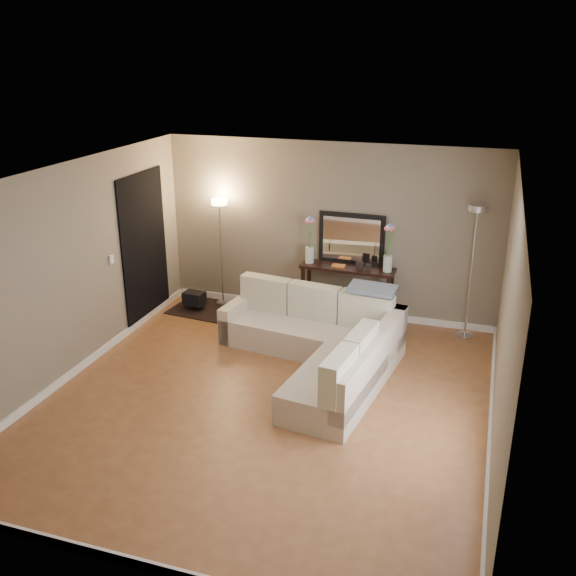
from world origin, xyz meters
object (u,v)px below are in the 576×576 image
(floor_lamp_lit, at_px, (221,231))
(console_table, at_px, (341,290))
(floor_lamp_unlit, at_px, (474,245))
(sectional_sofa, at_px, (322,343))

(floor_lamp_lit, bearing_deg, console_table, -1.29)
(console_table, bearing_deg, floor_lamp_lit, 178.71)
(console_table, relative_size, floor_lamp_unlit, 0.73)
(console_table, xyz_separation_m, floor_lamp_lit, (-1.93, 0.04, 0.71))
(floor_lamp_lit, xyz_separation_m, floor_lamp_unlit, (3.74, -0.08, 0.15))
(sectional_sofa, distance_m, console_table, 1.51)
(console_table, bearing_deg, floor_lamp_unlit, -1.17)
(floor_lamp_lit, bearing_deg, sectional_sofa, -37.07)
(sectional_sofa, height_order, console_table, sectional_sofa)
(sectional_sofa, height_order, floor_lamp_lit, floor_lamp_lit)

